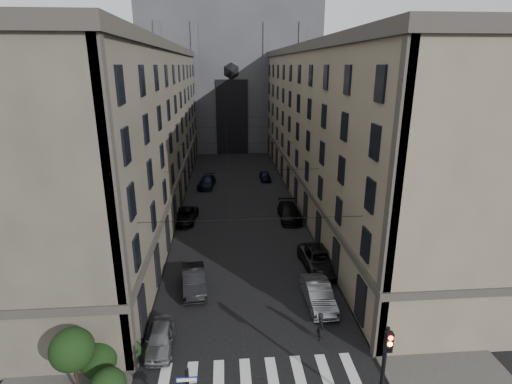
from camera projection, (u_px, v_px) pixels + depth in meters
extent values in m
cube|color=#383533|center=(156.00, 201.00, 50.72)|extent=(7.00, 80.00, 0.15)
cube|color=#383533|center=(318.00, 197.00, 52.33)|extent=(7.00, 80.00, 0.15)
cube|color=beige|center=(259.00, 378.00, 22.12)|extent=(11.00, 3.20, 0.01)
cube|color=#443F34|center=(125.00, 131.00, 47.78)|extent=(13.00, 60.00, 18.00)
cube|color=#38332D|center=(116.00, 48.00, 44.92)|extent=(13.60, 60.60, 0.90)
cube|color=#38332D|center=(129.00, 170.00, 49.24)|extent=(13.40, 60.30, 0.50)
cube|color=brown|center=(345.00, 128.00, 49.85)|extent=(13.00, 60.00, 18.00)
cube|color=#38332D|center=(350.00, 49.00, 46.99)|extent=(13.60, 60.60, 0.90)
cube|color=#38332D|center=(343.00, 166.00, 51.31)|extent=(13.40, 60.30, 0.50)
cube|color=#2D2D33|center=(230.00, 73.00, 84.02)|extent=(34.00, 22.00, 30.00)
cube|color=black|center=(232.00, 118.00, 75.96)|extent=(6.00, 0.30, 14.00)
cube|color=navy|center=(187.00, 379.00, 17.32)|extent=(0.95, 0.05, 0.24)
cylinder|color=black|center=(383.00, 374.00, 18.91)|extent=(0.20, 0.20, 5.20)
cube|color=black|center=(389.00, 342.00, 18.09)|extent=(0.34, 0.30, 1.00)
cylinder|color=#FF0C07|center=(391.00, 338.00, 17.84)|extent=(0.22, 0.05, 0.22)
cylinder|color=orange|center=(390.00, 344.00, 17.94)|extent=(0.22, 0.05, 0.22)
cylinder|color=black|center=(389.00, 350.00, 18.03)|extent=(0.22, 0.05, 0.22)
sphere|color=black|center=(98.00, 360.00, 21.85)|extent=(2.00, 2.00, 2.00)
sphere|color=black|center=(129.00, 351.00, 23.00)|extent=(1.40, 1.40, 1.40)
cylinder|color=black|center=(76.00, 375.00, 20.50)|extent=(0.16, 0.16, 2.40)
sphere|color=black|center=(72.00, 350.00, 20.02)|extent=(2.20, 2.20, 2.20)
cylinder|color=black|center=(252.00, 219.00, 24.58)|extent=(14.00, 0.03, 0.03)
cylinder|color=black|center=(243.00, 170.00, 35.98)|extent=(14.00, 0.03, 0.03)
cylinder|color=black|center=(238.00, 143.00, 48.32)|extent=(14.00, 0.03, 0.03)
cylinder|color=black|center=(235.00, 127.00, 60.66)|extent=(14.00, 0.03, 0.03)
cylinder|color=black|center=(233.00, 118.00, 72.06)|extent=(14.00, 0.03, 0.03)
cylinder|color=black|center=(227.00, 145.00, 49.29)|extent=(0.03, 60.00, 0.03)
cylinder|color=black|center=(248.00, 145.00, 49.49)|extent=(0.03, 60.00, 0.03)
imported|color=slate|center=(160.00, 338.00, 24.31)|extent=(1.71, 4.09, 1.38)
imported|color=black|center=(194.00, 280.00, 30.61)|extent=(2.25, 5.07, 1.62)
imported|color=black|center=(185.00, 216.00, 43.99)|extent=(2.82, 5.22, 1.39)
imported|color=black|center=(207.00, 182.00, 56.47)|extent=(2.73, 5.34, 1.48)
imported|color=slate|center=(318.00, 295.00, 28.68)|extent=(1.82, 5.03, 1.65)
imported|color=black|center=(320.00, 260.00, 33.76)|extent=(3.08, 6.07, 1.64)
imported|color=black|center=(289.00, 212.00, 44.70)|extent=(2.41, 5.73, 1.65)
imported|color=black|center=(265.00, 176.00, 59.92)|extent=(1.57, 3.79, 1.29)
imported|color=black|center=(321.00, 326.00, 24.99)|extent=(0.50, 0.73, 1.91)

